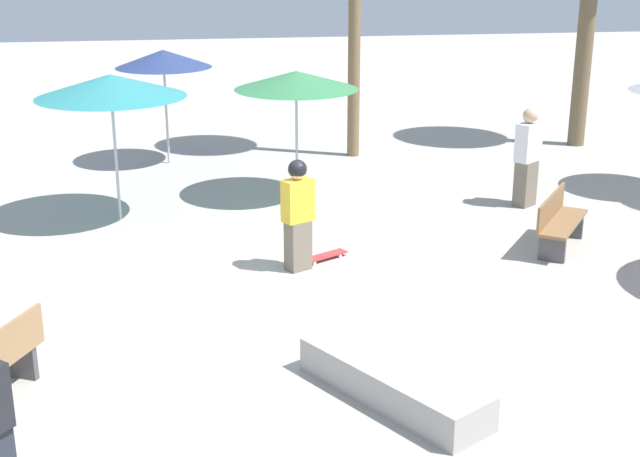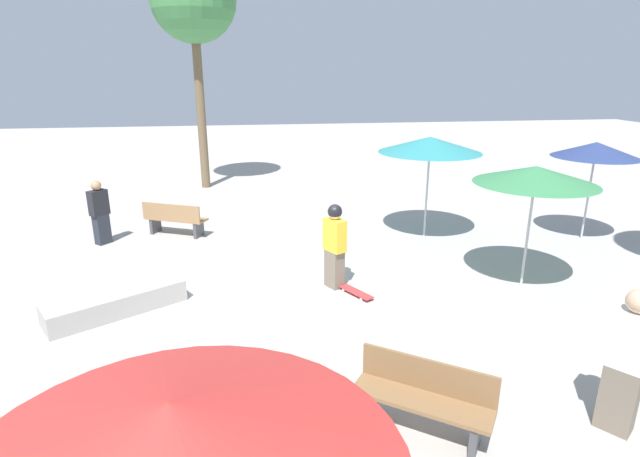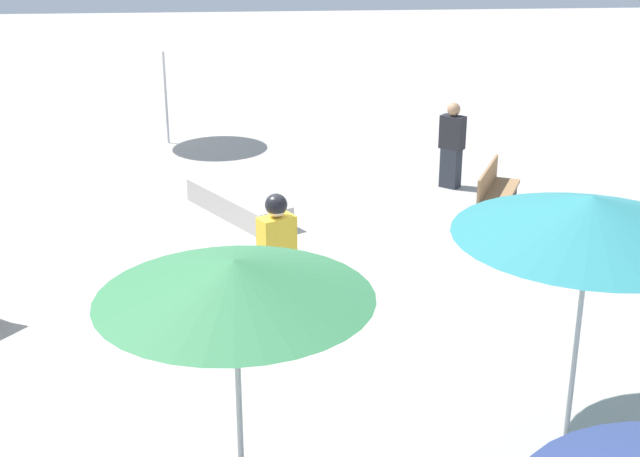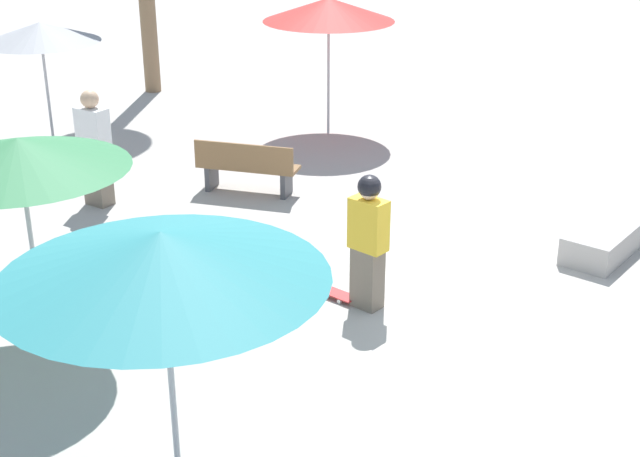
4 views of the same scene
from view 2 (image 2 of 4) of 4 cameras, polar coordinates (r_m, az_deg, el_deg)
The scene contains 13 objects.
ground_plane at distance 9.41m, azimuth -2.56°, elevation -7.60°, with size 60.00×60.00×0.00m, color #ADA8A0.
skater_main at distance 9.42m, azimuth 1.68°, elevation -1.70°, with size 0.50×0.42×1.65m.
skateboard at distance 9.41m, azimuth 4.09°, elevation -7.24°, with size 0.79×0.57×0.07m.
concrete_ledge at distance 9.38m, azimuth -22.26°, elevation -7.82°, with size 1.77×2.31×0.38m.
bench_near at distance 13.06m, azimuth -16.27°, elevation 1.03°, with size 1.08×1.64×0.85m.
bench_far at distance 6.17m, azimuth 11.69°, elevation -18.44°, with size 1.29×1.56×0.85m.
shade_umbrella_red at distance 2.72m, azimuth -16.58°, elevation -22.07°, with size 2.40×2.40×2.53m.
shade_umbrella_navy at distance 13.58m, azimuth 29.01°, elevation 7.87°, with size 1.98×1.98×2.39m.
shade_umbrella_teal at distance 12.40m, azimuth 12.46°, elevation 9.34°, with size 2.48×2.48×2.49m.
shade_umbrella_green at distance 9.99m, azimuth 23.43°, elevation 5.62°, with size 2.23×2.23×2.34m.
palm_tree_center_left at distance 18.03m, azimuth -14.30°, elevation 23.88°, with size 2.77×2.77×7.56m.
bystander_watching at distance 12.96m, azimuth -23.87°, elevation 1.67°, with size 0.47×0.46×1.55m.
bystander_far at distance 6.75m, azimuth 31.60°, elevation -12.88°, with size 0.55×0.51×1.78m.
Camera 2 is at (8.46, -0.84, 4.03)m, focal length 28.00 mm.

